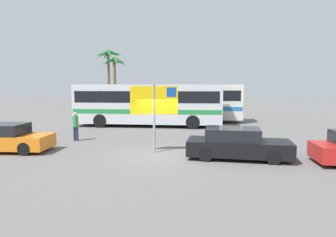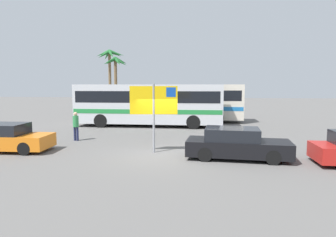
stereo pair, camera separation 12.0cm
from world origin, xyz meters
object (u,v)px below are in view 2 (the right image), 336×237
(ferry_sign, at_px, (155,103))
(pedestrian_by_bus, at_px, (76,124))
(bus_rear_coach, at_px, (177,101))
(bus_front_coach, at_px, (149,103))
(car_orange, at_px, (7,138))
(car_black, at_px, (236,144))

(ferry_sign, height_order, pedestrian_by_bus, ferry_sign)
(bus_rear_coach, relative_size, ferry_sign, 3.44)
(bus_front_coach, distance_m, car_orange, 10.75)
(bus_rear_coach, height_order, pedestrian_by_bus, bus_rear_coach)
(bus_front_coach, distance_m, ferry_sign, 9.02)
(car_orange, bearing_deg, bus_rear_coach, 58.49)
(bus_front_coach, relative_size, ferry_sign, 3.44)
(bus_front_coach, bearing_deg, bus_rear_coach, 59.76)
(car_orange, distance_m, pedestrian_by_bus, 3.69)
(bus_front_coach, relative_size, car_black, 2.47)
(ferry_sign, height_order, car_black, ferry_sign)
(bus_front_coach, bearing_deg, pedestrian_by_bus, -115.64)
(car_orange, relative_size, pedestrian_by_bus, 2.48)
(bus_rear_coach, xyz_separation_m, pedestrian_by_bus, (-4.91, -9.55, -0.83))
(bus_front_coach, distance_m, bus_rear_coach, 3.70)
(bus_rear_coach, relative_size, car_black, 2.47)
(bus_front_coach, height_order, ferry_sign, ferry_sign)
(bus_rear_coach, height_order, ferry_sign, ferry_sign)
(bus_rear_coach, bearing_deg, ferry_sign, -90.04)
(bus_front_coach, bearing_deg, car_orange, -119.20)
(bus_front_coach, xyz_separation_m, bus_rear_coach, (1.86, 3.20, 0.00))
(car_orange, height_order, pedestrian_by_bus, pedestrian_by_bus)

